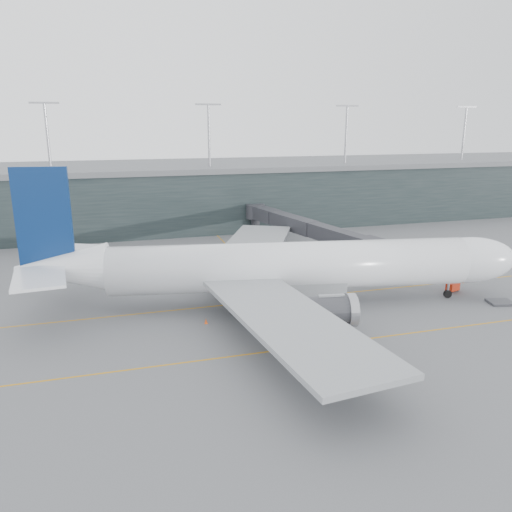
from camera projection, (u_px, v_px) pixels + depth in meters
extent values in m
plane|color=#57575C|center=(240.00, 294.00, 75.77)|extent=(320.00, 320.00, 0.00)
cube|color=#C38412|center=(247.00, 303.00, 72.06)|extent=(160.00, 0.25, 0.02)
cube|color=#C38412|center=(284.00, 350.00, 57.22)|extent=(160.00, 0.25, 0.02)
cube|color=#C38412|center=(240.00, 258.00, 95.66)|extent=(0.25, 60.00, 0.02)
cube|color=#1E2829|center=(184.00, 196.00, 127.74)|extent=(240.00, 35.00, 14.00)
cube|color=slate|center=(183.00, 166.00, 125.77)|extent=(240.00, 36.00, 1.20)
cylinder|color=#9E9EA3|center=(48.00, 138.00, 106.49)|extent=(0.60, 0.60, 14.00)
cylinder|color=#9E9EA3|center=(209.00, 137.00, 115.92)|extent=(0.60, 0.60, 14.00)
cylinder|color=#9E9EA3|center=(346.00, 136.00, 125.35)|extent=(0.60, 0.60, 14.00)
cylinder|color=#9E9EA3|center=(464.00, 135.00, 134.78)|extent=(0.60, 0.60, 14.00)
cylinder|color=white|center=(290.00, 266.00, 70.03)|extent=(50.33, 14.90, 6.73)
ellipsoid|color=white|center=(469.00, 260.00, 73.01)|extent=(15.04, 8.97, 6.73)
cone|color=white|center=(62.00, 268.00, 66.37)|extent=(12.84, 8.34, 6.46)
cube|color=gray|center=(282.00, 284.00, 70.58)|extent=(18.02, 8.22, 2.17)
cube|color=black|center=(496.00, 252.00, 73.19)|extent=(2.89, 3.60, 0.87)
cube|color=gray|center=(288.00, 319.00, 53.82)|extent=(13.25, 32.36, 0.60)
cylinder|color=#39393E|center=(322.00, 311.00, 61.15)|extent=(8.12, 5.00, 3.80)
cube|color=gray|center=(254.00, 245.00, 86.08)|extent=(22.37, 32.60, 0.60)
cylinder|color=#39393E|center=(291.00, 265.00, 80.92)|extent=(8.12, 5.00, 3.80)
cube|color=navy|center=(43.00, 217.00, 64.41)|extent=(7.04, 1.70, 13.02)
cube|color=white|center=(39.00, 278.00, 60.38)|extent=(6.87, 10.29, 0.38)
cube|color=white|center=(64.00, 253.00, 71.83)|extent=(9.48, 11.36, 0.38)
cylinder|color=black|center=(448.00, 294.00, 74.04)|extent=(1.25, 0.63, 1.19)
cylinder|color=#9E9EA3|center=(448.00, 289.00, 73.83)|extent=(0.33, 0.33, 2.82)
cylinder|color=black|center=(264.00, 314.00, 65.86)|extent=(1.48, 0.77, 1.41)
cylinder|color=black|center=(255.00, 289.00, 75.85)|extent=(1.48, 0.77, 1.41)
cube|color=#2D2D32|center=(369.00, 247.00, 81.99)|extent=(4.24, 4.57, 3.03)
cube|color=#2D2D32|center=(336.00, 236.00, 89.58)|extent=(5.76, 14.33, 2.71)
cube|color=#2D2D32|center=(293.00, 223.00, 101.48)|extent=(6.02, 14.39, 2.82)
cube|color=#2D2D32|center=(259.00, 212.00, 113.37)|extent=(6.28, 14.45, 2.92)
cylinder|color=#9E9EA3|center=(332.00, 253.00, 91.10)|extent=(0.54, 0.54, 4.11)
cube|color=#39393E|center=(332.00, 262.00, 91.53)|extent=(2.47, 2.06, 0.76)
cylinder|color=#2D2D32|center=(289.00, 209.00, 117.96)|extent=(4.33, 4.33, 3.25)
cylinder|color=#2D2D32|center=(289.00, 223.00, 118.86)|extent=(1.95, 1.95, 3.90)
cube|color=#B1230C|center=(453.00, 286.00, 76.88)|extent=(2.20, 1.72, 1.14)
cylinder|color=black|center=(452.00, 292.00, 76.31)|extent=(0.37, 0.22, 0.35)
cylinder|color=black|center=(458.00, 290.00, 77.03)|extent=(0.37, 0.22, 0.35)
cylinder|color=black|center=(447.00, 290.00, 77.02)|extent=(0.37, 0.22, 0.35)
cylinder|color=black|center=(453.00, 288.00, 77.75)|extent=(0.37, 0.22, 0.35)
cube|color=#37373C|center=(500.00, 302.00, 71.74)|extent=(3.89, 3.39, 0.34)
cube|color=#39393E|center=(199.00, 276.00, 84.24)|extent=(2.05, 1.72, 0.19)
cube|color=silver|center=(199.00, 271.00, 84.02)|extent=(1.66, 1.58, 1.41)
cube|color=#244F8D|center=(199.00, 267.00, 83.83)|extent=(1.71, 1.63, 0.08)
cube|color=#39393E|center=(209.00, 274.00, 85.05)|extent=(2.07, 1.73, 0.19)
cube|color=#A6ACB2|center=(209.00, 269.00, 84.83)|extent=(1.68, 1.59, 1.45)
cube|color=#244F8D|center=(209.00, 265.00, 84.63)|extent=(1.73, 1.65, 0.08)
cube|color=#39393E|center=(228.00, 273.00, 85.57)|extent=(2.26, 2.05, 0.19)
cube|color=silver|center=(228.00, 269.00, 85.35)|extent=(1.88, 1.83, 1.39)
cube|color=#244F8D|center=(228.00, 265.00, 85.16)|extent=(1.94, 1.89, 0.07)
cone|color=orange|center=(463.00, 281.00, 81.00)|extent=(0.41, 0.41, 0.66)
cone|color=#CD5A0B|center=(356.00, 337.00, 59.63)|extent=(0.46, 0.46, 0.73)
cone|color=#F24F0D|center=(278.00, 268.00, 88.09)|extent=(0.47, 0.47, 0.75)
cone|color=#F74F0D|center=(206.00, 321.00, 64.53)|extent=(0.43, 0.43, 0.69)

